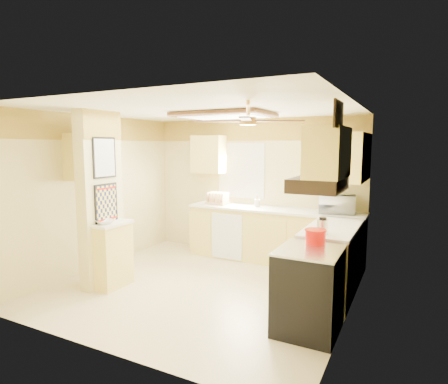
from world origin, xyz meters
The scene contains 34 objects.
floor centered at (0.00, 0.00, 0.00)m, with size 4.00×4.00×0.00m, color beige.
ceiling centered at (0.00, 0.00, 2.50)m, with size 4.00×4.00×0.00m, color white.
wall_back centered at (0.00, 1.90, 1.25)m, with size 4.00×4.00×0.00m, color #DAC985.
wall_front centered at (0.00, -1.90, 1.25)m, with size 4.00×4.00×0.00m, color #DAC985.
wall_left centered at (-2.00, 0.00, 1.25)m, with size 3.80×3.80×0.00m, color #DAC985.
wall_right centered at (2.00, 0.00, 1.25)m, with size 3.80×3.80×0.00m, color #DAC985.
wallpaper_border centered at (0.00, 1.88, 2.30)m, with size 4.00×0.02×0.40m, color yellow.
partition_column centered at (-1.35, -0.55, 1.25)m, with size 0.20×0.70×2.50m, color #DAC985.
partition_ledge centered at (-1.13, -0.55, 0.45)m, with size 0.25×0.55×0.90m, color #F7DC64.
ledge_top centered at (-1.13, -0.55, 0.92)m, with size 0.28×0.58×0.04m, color white.
lower_cabinets_back centered at (0.50, 1.60, 0.45)m, with size 3.00×0.60×0.90m, color #F7DC64.
lower_cabinets_right centered at (1.70, 0.60, 0.45)m, with size 0.60×1.40×0.90m, color #F7DC64.
countertop_back centered at (0.50, 1.59, 0.92)m, with size 3.04×0.64×0.04m, color white.
countertop_right centered at (1.69, 0.60, 0.92)m, with size 0.64×1.44×0.04m, color white.
dishwasher_panel centered at (-0.25, 1.29, 0.43)m, with size 0.58×0.02×0.80m, color white.
window centered at (-0.25, 1.89, 1.55)m, with size 0.92×0.02×1.02m.
upper_cab_back_left centered at (-0.85, 1.72, 1.85)m, with size 0.60×0.35×0.70m, color #F7DC64.
upper_cab_back_right centered at (1.55, 1.72, 1.85)m, with size 0.90×0.35×0.70m, color #F7DC64.
upper_cab_right centered at (1.82, 1.25, 1.85)m, with size 0.35×1.00×0.70m, color #F7DC64.
upper_cab_left_wall centered at (-1.82, -0.25, 1.85)m, with size 0.35×0.75×0.70m, color #F7DC64.
upper_cab_over_stove centered at (1.82, -0.55, 1.95)m, with size 0.35×0.76×0.52m, color #F7DC64.
stove centered at (1.67, -0.55, 0.46)m, with size 0.68×0.77×0.92m.
range_hood centered at (1.74, -0.55, 1.62)m, with size 0.50×0.76×0.14m, color black.
poster_menu centered at (-1.24, -0.55, 1.85)m, with size 0.02×0.42×0.57m.
poster_nashville centered at (-1.24, -0.55, 1.20)m, with size 0.02×0.42×0.57m.
ceiling_light_panel centered at (0.10, 0.50, 2.46)m, with size 1.35×0.95×0.06m.
ceiling_fan centered at (1.00, -0.70, 2.29)m, with size 1.15×1.15×0.26m.
vent_grate centered at (1.98, -0.90, 2.30)m, with size 0.02×0.40×0.25m, color black.
microwave centered at (1.56, 1.63, 1.09)m, with size 0.55×0.37×0.31m, color white.
bowl centered at (-1.15, -0.68, 0.97)m, with size 0.24×0.24×0.06m, color white.
dutch_oven centered at (1.66, -0.29, 1.00)m, with size 0.24×0.24×0.16m.
kettle centered at (1.66, 0.09, 1.04)m, with size 0.14×0.14×0.21m.
dish_rack centered at (-0.59, 1.58, 1.02)m, with size 0.39×0.29×0.22m.
utensil_crock centered at (0.17, 1.66, 1.01)m, with size 0.10×0.10×0.20m.
Camera 1 is at (2.62, -4.45, 2.03)m, focal length 30.00 mm.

